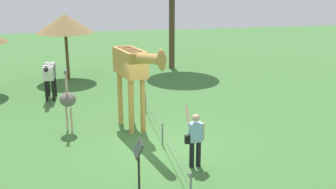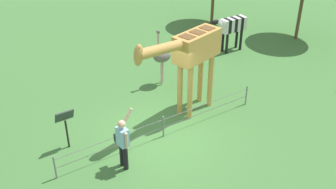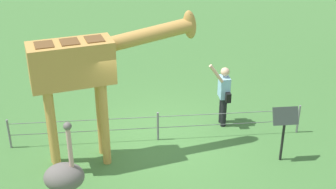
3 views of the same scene
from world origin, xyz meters
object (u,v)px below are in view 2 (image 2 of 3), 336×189
zebra (232,27)px  info_sign (65,121)px  giraffe (191,53)px  visitor (123,141)px  ostrich (162,56)px

zebra → info_sign: zebra is taller
giraffe → info_sign: bearing=-5.9°
visitor → ostrich: size_ratio=0.78×
ostrich → visitor: bearing=45.0°
visitor → info_sign: bearing=-60.5°
info_sign → ostrich: bearing=-158.1°
ostrich → info_sign: bearing=21.9°
giraffe → zebra: giraffe is taller
giraffe → ostrich: (-0.32, -2.26, -1.07)m
visitor → giraffe: bearing=-158.1°
ostrich → zebra: bearing=-168.1°
giraffe → info_sign: 4.44m
info_sign → zebra: bearing=-162.8°
giraffe → info_sign: (4.23, -0.43, -1.30)m
giraffe → visitor: size_ratio=2.07×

